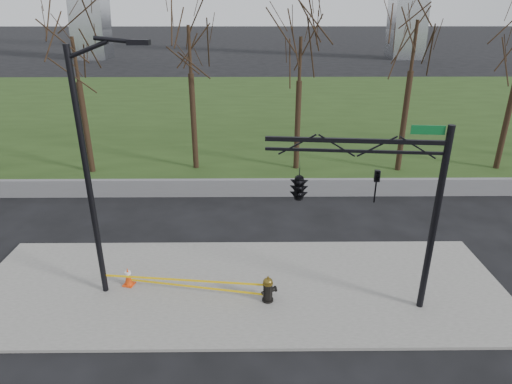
{
  "coord_description": "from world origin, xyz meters",
  "views": [
    {
      "loc": [
        0.43,
        -12.42,
        8.85
      ],
      "look_at": [
        0.57,
        2.0,
        2.75
      ],
      "focal_mm": 30.36,
      "sensor_mm": 36.0,
      "label": 1
    }
  ],
  "objects_px": {
    "fire_hydrant": "(268,290)",
    "street_light": "(92,161)",
    "traffic_signal_mast": "(325,185)",
    "traffic_cone": "(128,276)"
  },
  "relations": [
    {
      "from": "traffic_signal_mast",
      "to": "street_light",
      "type": "bearing_deg",
      "value": -179.14
    },
    {
      "from": "street_light",
      "to": "traffic_cone",
      "type": "bearing_deg",
      "value": 40.15
    },
    {
      "from": "traffic_signal_mast",
      "to": "traffic_cone",
      "type": "bearing_deg",
      "value": 177.59
    },
    {
      "from": "fire_hydrant",
      "to": "traffic_cone",
      "type": "height_order",
      "value": "fire_hydrant"
    },
    {
      "from": "fire_hydrant",
      "to": "street_light",
      "type": "distance_m",
      "value": 6.72
    },
    {
      "from": "traffic_cone",
      "to": "traffic_signal_mast",
      "type": "bearing_deg",
      "value": -8.1
    },
    {
      "from": "fire_hydrant",
      "to": "traffic_cone",
      "type": "relative_size",
      "value": 1.34
    },
    {
      "from": "fire_hydrant",
      "to": "traffic_cone",
      "type": "distance_m",
      "value": 4.84
    },
    {
      "from": "fire_hydrant",
      "to": "traffic_cone",
      "type": "bearing_deg",
      "value": 146.07
    },
    {
      "from": "traffic_cone",
      "to": "traffic_signal_mast",
      "type": "distance_m",
      "value": 7.43
    }
  ]
}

